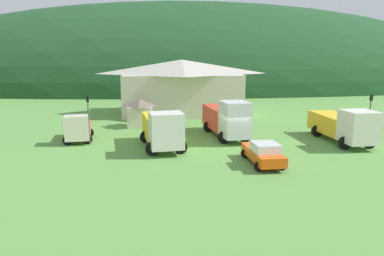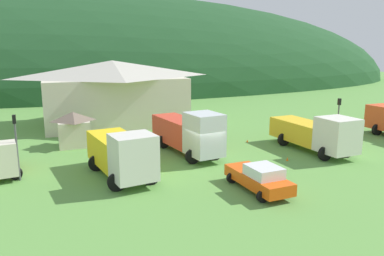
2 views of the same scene
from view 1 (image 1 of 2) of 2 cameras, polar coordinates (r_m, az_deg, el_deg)
The scene contains 13 objects.
ground_plane at distance 33.18m, azimuth 6.44°, elevation -2.47°, with size 200.00×200.00×0.00m, color #5B9342.
forested_hill_backdrop at distance 95.28m, azimuth -0.61°, elevation 6.52°, with size 154.50×60.00×39.70m, color #1E4723.
depot_building at distance 49.88m, azimuth -1.55°, elevation 6.38°, with size 15.93×10.96×7.00m.
play_shed_cream at distance 41.01m, azimuth -7.84°, elevation 2.33°, with size 2.79×2.67×3.00m.
light_truck_cream at distance 35.40m, azimuth -16.78°, elevation -0.05°, with size 2.87×5.07×2.54m.
flatbed_truck_yellow at distance 31.38m, azimuth -4.51°, elevation -0.05°, with size 3.95×7.52×3.32m.
tow_truck_silver at distance 35.48m, azimuth 5.22°, elevation 1.45°, with size 3.76×8.67×3.68m.
heavy_rig_striped at distance 35.82m, azimuth 21.93°, elevation 0.43°, with size 3.56×8.40×3.21m.
service_pickup_orange at distance 27.44m, azimuth 10.70°, elevation -3.73°, with size 2.48×5.03×1.66m.
traffic_light_west at distance 33.63m, azimuth -15.35°, elevation 1.94°, with size 0.20×0.32×4.29m.
traffic_light_east at distance 37.37m, azimuth 25.24°, elevation 2.11°, with size 0.20×0.32×4.22m.
traffic_cone_near_pickup at distance 33.53m, azimuth 17.21°, elevation -2.77°, with size 0.36×0.36×0.59m, color orange.
traffic_cone_mid_row at distance 39.18m, azimuth 13.89°, elevation -0.61°, with size 0.36×0.36×0.45m, color orange.
Camera 1 is at (-6.11, -31.66, 7.81)m, focal length 35.38 mm.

